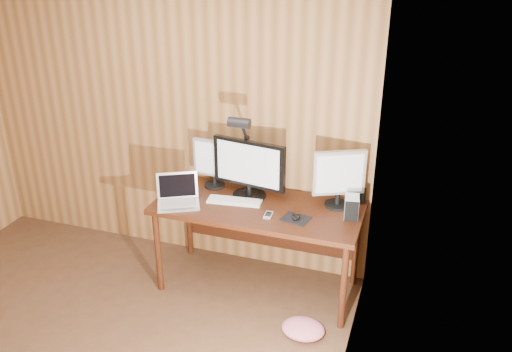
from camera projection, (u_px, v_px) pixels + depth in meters
The scene contains 13 objects.
desk at pixel (261, 215), 4.28m from camera, with size 1.60×0.70×0.75m.
monitor_center at pixel (249, 168), 4.21m from camera, with size 0.61×0.26×0.47m.
monitor_left at pixel (214, 162), 4.39m from camera, with size 0.36×0.17×0.40m.
monitor_right at pixel (339, 177), 4.06m from camera, with size 0.38×0.21×0.45m.
laptop at pixel (178, 196), 4.18m from camera, with size 0.39×0.36×0.23m.
keyboard at pixel (234, 201), 4.21m from camera, with size 0.43×0.18×0.02m.
mousepad at pixel (296, 219), 3.97m from camera, with size 0.20×0.16×0.00m, color black.
mouse at pixel (296, 216), 3.96m from camera, with size 0.06×0.10×0.03m, color black.
hard_drive at pixel (352, 207), 3.97m from camera, with size 0.12×0.16×0.16m.
phone at pixel (268, 215), 4.01m from camera, with size 0.06×0.11×0.02m.
speaker at pixel (362, 196), 4.18m from camera, with size 0.05×0.05×0.12m, color black.
desk_lamp at pixel (243, 144), 4.13m from camera, with size 0.17×0.24×0.72m.
fabric_pile at pixel (303, 329), 3.92m from camera, with size 0.32×0.26×0.10m, color #D9697F, non-canonical shape.
Camera 1 is at (2.08, -1.89, 2.69)m, focal length 38.00 mm.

